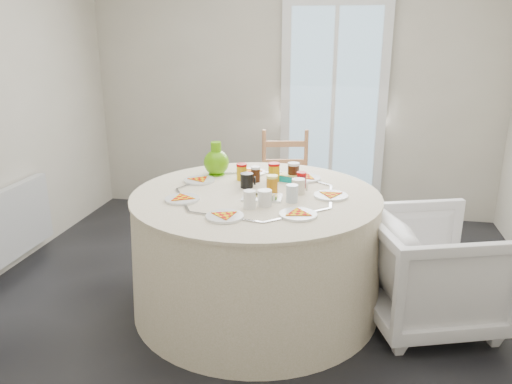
% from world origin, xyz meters
% --- Properties ---
extents(floor, '(4.00, 4.00, 0.00)m').
position_xyz_m(floor, '(0.00, 0.00, 0.00)').
color(floor, black).
rests_on(floor, ground).
extents(wall_back, '(4.00, 0.02, 2.60)m').
position_xyz_m(wall_back, '(0.00, 2.00, 1.30)').
color(wall_back, '#BCB5A3').
rests_on(wall_back, floor).
extents(glass_door, '(1.00, 0.08, 2.10)m').
position_xyz_m(glass_door, '(0.40, 1.95, 1.05)').
color(glass_door, silver).
rests_on(glass_door, floor).
extents(radiator, '(0.07, 1.00, 0.55)m').
position_xyz_m(radiator, '(-1.94, 0.20, 0.38)').
color(radiator, silver).
rests_on(radiator, floor).
extents(table, '(1.65, 1.65, 0.83)m').
position_xyz_m(table, '(0.00, 0.08, 0.38)').
color(table, white).
rests_on(table, floor).
extents(wooden_chair, '(0.51, 0.49, 0.97)m').
position_xyz_m(wooden_chair, '(0.05, 1.20, 0.47)').
color(wooden_chair, tan).
rests_on(wooden_chair, floor).
extents(armchair, '(0.93, 0.96, 0.79)m').
position_xyz_m(armchair, '(1.12, 0.06, 0.39)').
color(armchair, white).
rests_on(armchair, floor).
extents(place_settings, '(1.53, 1.53, 0.02)m').
position_xyz_m(place_settings, '(0.00, 0.08, 0.77)').
color(place_settings, silver).
rests_on(place_settings, table).
extents(jar_cluster, '(0.54, 0.41, 0.14)m').
position_xyz_m(jar_cluster, '(0.05, 0.31, 0.82)').
color(jar_cluster, brown).
rests_on(jar_cluster, table).
extents(butter_tub, '(0.15, 0.13, 0.05)m').
position_xyz_m(butter_tub, '(0.17, 0.40, 0.79)').
color(butter_tub, '#049597').
rests_on(butter_tub, table).
extents(green_pitcher, '(0.23, 0.23, 0.24)m').
position_xyz_m(green_pitcher, '(-0.36, 0.46, 0.87)').
color(green_pitcher, '#53A208').
rests_on(green_pitcher, table).
extents(cheese_platter, '(0.25, 0.17, 0.03)m').
position_xyz_m(cheese_platter, '(0.06, -0.01, 0.77)').
color(cheese_platter, silver).
rests_on(cheese_platter, table).
extents(mugs_glasses, '(0.77, 0.77, 0.12)m').
position_xyz_m(mugs_glasses, '(0.10, 0.08, 0.81)').
color(mugs_glasses, '#AAAAAA').
rests_on(mugs_glasses, table).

